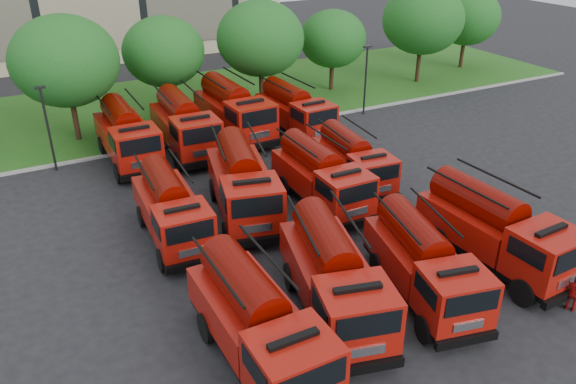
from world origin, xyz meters
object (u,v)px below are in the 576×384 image
fire_truck_1 (333,276)px  fire_truck_5 (243,183)px  fire_truck_3 (495,229)px  firefighter_2 (570,310)px  fire_truck_2 (424,263)px  fire_truck_11 (294,110)px  firefighter_4 (321,268)px  fire_truck_0 (258,323)px  firefighter_5 (368,178)px  fire_truck_8 (127,135)px  fire_truck_10 (233,110)px  firefighter_1 (448,316)px  firefighter_0 (473,342)px  fire_truck_7 (353,160)px  fire_truck_4 (171,209)px  fire_truck_9 (184,125)px  fire_truck_6 (321,176)px

fire_truck_1 → fire_truck_5: (0.12, 8.72, 0.07)m
fire_truck_3 → firefighter_2: bearing=-87.5°
fire_truck_2 → fire_truck_11: 18.84m
fire_truck_2 → firefighter_4: size_ratio=4.15×
fire_truck_0 → firefighter_5: 15.81m
fire_truck_1 → fire_truck_8: size_ratio=1.03×
firefighter_4 → fire_truck_10: bearing=-70.5°
fire_truck_11 → firefighter_2: fire_truck_11 is taller
firefighter_5 → firefighter_1: bearing=92.2°
fire_truck_11 → firefighter_0: bearing=-103.7°
fire_truck_10 → fire_truck_11: bearing=-22.6°
fire_truck_11 → firefighter_0: 21.88m
fire_truck_8 → firefighter_2: (11.68, -22.27, -1.73)m
firefighter_4 → fire_truck_2: bearing=155.2°
firefighter_2 → fire_truck_7: bearing=-21.6°
fire_truck_8 → fire_truck_5: bearing=-69.0°
fire_truck_4 → fire_truck_11: fire_truck_11 is taller
fire_truck_4 → firefighter_1: fire_truck_4 is taller
fire_truck_8 → fire_truck_11: bearing=-1.9°
fire_truck_5 → fire_truck_2: bearing=-56.0°
fire_truck_5 → fire_truck_8: (-3.53, 9.35, -0.03)m
fire_truck_0 → fire_truck_11: (11.44, 18.70, -0.04)m
fire_truck_7 → fire_truck_9: bearing=132.2°
fire_truck_4 → fire_truck_9: bearing=71.3°
fire_truck_0 → fire_truck_6: bearing=48.7°
fire_truck_11 → firefighter_1: size_ratio=3.95×
fire_truck_1 → fire_truck_6: size_ratio=1.11×
firefighter_5 → fire_truck_10: bearing=-43.8°
fire_truck_5 → firefighter_5: fire_truck_5 is taller
fire_truck_4 → firefighter_2: bearing=-42.8°
fire_truck_1 → fire_truck_7: (6.93, 9.10, -0.23)m
fire_truck_11 → firefighter_0: (-4.19, -21.41, -1.64)m
fire_truck_3 → fire_truck_7: (-1.00, 9.43, -0.23)m
firefighter_1 → fire_truck_11: bearing=68.0°
firefighter_1 → firefighter_2: firefighter_1 is taller
fire_truck_0 → fire_truck_8: fire_truck_8 is taller
fire_truck_6 → fire_truck_8: 12.69m
firefighter_2 → fire_truck_9: bearing=-7.4°
fire_truck_6 → fire_truck_10: (-0.13, 11.23, 0.23)m
fire_truck_11 → fire_truck_0: bearing=-124.0°
fire_truck_1 → firefighter_1: 4.75m
fire_truck_0 → fire_truck_3: 11.56m
fire_truck_1 → fire_truck_9: fire_truck_9 is taller
fire_truck_5 → firefighter_5: 8.28m
fire_truck_4 → firefighter_1: size_ratio=3.77×
fire_truck_0 → fire_truck_9: bearing=78.2°
fire_truck_7 → fire_truck_8: size_ratio=0.87×
firefighter_0 → fire_truck_9: bearing=94.6°
fire_truck_5 → fire_truck_7: size_ratio=1.23×
firefighter_4 → firefighter_0: bearing=140.2°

